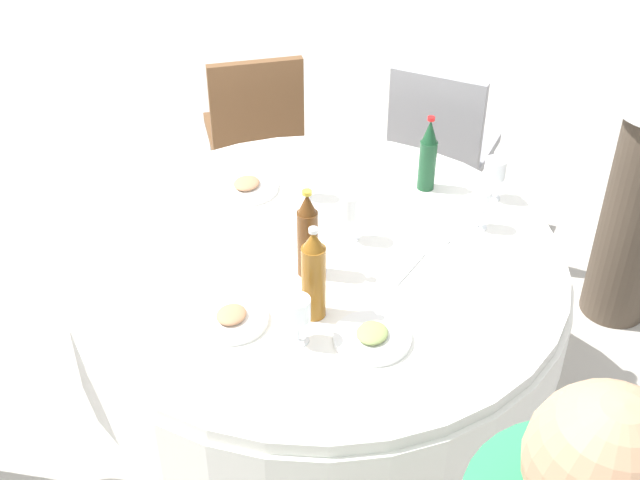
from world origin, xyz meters
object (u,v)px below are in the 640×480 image
at_px(dining_table, 320,290).
at_px(chair_rear, 440,142).
at_px(bottle_amber_left, 314,276).
at_px(chair_mid, 255,127).
at_px(bottle_dark_green_outer, 428,156).
at_px(plate_inner, 372,337).
at_px(plate_far, 247,187).
at_px(wine_glass_front, 302,170).
at_px(bottle_brown_north, 307,236).
at_px(wine_glass_inner, 495,170).
at_px(wine_glass_mid, 298,311).
at_px(wine_glass_rear, 350,208).
at_px(wine_glass_west, 481,203).
at_px(plate_right, 232,318).

height_order(dining_table, chair_rear, chair_rear).
relative_size(dining_table, chair_rear, 1.76).
xyz_separation_m(bottle_amber_left, chair_mid, (1.32, 0.80, -0.36)).
relative_size(bottle_dark_green_outer, plate_inner, 1.28).
bearing_deg(plate_far, wine_glass_front, -81.71).
height_order(bottle_brown_north, wine_glass_inner, bottle_brown_north).
xyz_separation_m(bottle_dark_green_outer, wine_glass_mid, (-0.87, 0.12, -0.02)).
bearing_deg(bottle_dark_green_outer, wine_glass_rear, 159.29).
bearing_deg(chair_mid, dining_table, -90.00).
relative_size(wine_glass_rear, plate_inner, 0.77).
xyz_separation_m(wine_glass_front, chair_mid, (0.77, 0.54, -0.33)).
xyz_separation_m(bottle_amber_left, bottle_brown_north, (0.17, 0.09, -0.00)).
xyz_separation_m(wine_glass_rear, plate_inner, (-0.42, -0.21, -0.11)).
bearing_deg(chair_mid, plate_far, -100.59).
bearing_deg(wine_glass_inner, wine_glass_rear, 137.02).
height_order(bottle_brown_north, chair_mid, bottle_brown_north).
bearing_deg(bottle_amber_left, dining_table, 17.61).
bearing_deg(plate_inner, wine_glass_front, 36.87).
xyz_separation_m(plate_inner, chair_mid, (1.36, 0.99, -0.23)).
xyz_separation_m(plate_inner, chair_rear, (1.52, 0.18, -0.23)).
distance_m(wine_glass_front, wine_glass_mid, 0.71).
distance_m(bottle_brown_north, wine_glass_front, 0.42).
bearing_deg(dining_table, wine_glass_front, 31.79).
height_order(wine_glass_front, plate_far, wine_glass_front).
bearing_deg(wine_glass_front, bottle_brown_north, -155.72).
bearing_deg(dining_table, chair_rear, -4.14).
relative_size(bottle_dark_green_outer, wine_glass_inner, 1.83).
xyz_separation_m(bottle_dark_green_outer, bottle_brown_north, (-0.58, 0.20, 0.01)).
xyz_separation_m(wine_glass_inner, plate_far, (-0.25, 0.79, -0.10)).
distance_m(wine_glass_west, plate_inner, 0.65).
height_order(plate_inner, plate_far, same).
relative_size(bottle_dark_green_outer, plate_right, 1.34).
bearing_deg(chair_rear, bottle_amber_left, -85.94).
distance_m(dining_table, wine_glass_front, 0.41).
bearing_deg(chair_rear, wine_glass_west, -65.47).
bearing_deg(plate_far, chair_mid, 23.76).
distance_m(dining_table, chair_mid, 1.27).
height_order(wine_glass_mid, plate_right, wine_glass_mid).
height_order(bottle_brown_north, chair_rear, bottle_brown_north).
bearing_deg(bottle_dark_green_outer, wine_glass_inner, -85.83).
height_order(wine_glass_rear, chair_rear, wine_glass_rear).
height_order(chair_mid, chair_rear, same).
relative_size(plate_inner, plate_right, 1.04).
bearing_deg(bottle_dark_green_outer, wine_glass_mid, 172.44).
distance_m(chair_mid, chair_rear, 0.82).
relative_size(bottle_amber_left, wine_glass_rear, 1.81).
bearing_deg(plate_right, plate_far, 21.70).
relative_size(wine_glass_mid, wine_glass_inner, 0.98).
height_order(bottle_dark_green_outer, wine_glass_rear, bottle_dark_green_outer).
bearing_deg(wine_glass_mid, plate_right, 88.51).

